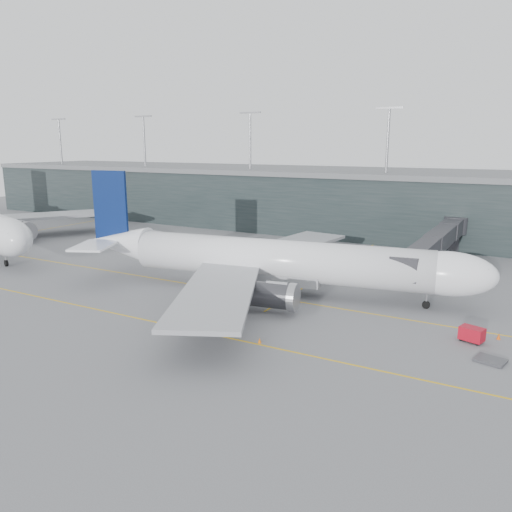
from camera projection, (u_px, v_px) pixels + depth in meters
The scene contains 17 objects.
ground at pixel (266, 288), 76.38m from camera, with size 320.00×320.00×0.00m, color slate.
taxiline_a at pixel (253, 294), 72.96m from camera, with size 160.00×0.25×0.02m, color gold.
taxiline_b at pixel (188, 329), 59.30m from camera, with size 160.00×0.25×0.02m, color gold.
taxiline_lead_main at pixel (341, 264), 91.09m from camera, with size 0.25×60.00×0.02m, color gold.
taxiline_lead_adj at pixel (46, 229), 128.84m from camera, with size 0.25×60.00×0.02m, color gold.
terminal at pixel (375, 201), 124.23m from camera, with size 240.00×36.00×29.00m.
main_aircraft at pixel (275, 260), 72.85m from camera, with size 61.96×57.65×17.40m.
jet_bridge at pixel (441, 238), 87.36m from camera, with size 4.84×47.99×7.31m.
gse_cart at pixel (472, 334), 55.31m from camera, with size 2.84×2.25×1.69m.
baggage_dolly at pixel (490, 360), 50.41m from camera, with size 2.80×2.24×0.28m, color #3A3A3F.
uld_a at pixel (276, 264), 86.88m from camera, with size 2.48×2.15×1.96m.
uld_b at pixel (291, 264), 87.41m from camera, with size 2.17×1.86×1.75m.
uld_c at pixel (289, 266), 85.64m from camera, with size 2.68×2.36×2.07m.
cone_nose at pixel (499, 336), 56.14m from camera, with size 0.44×0.44×0.70m, color #E7540C.
cone_wing_stbd at pixel (260, 340), 55.11m from camera, with size 0.39×0.39×0.62m, color orange.
cone_wing_port at pixel (351, 275), 82.43m from camera, with size 0.46×0.46×0.74m, color #F1420D.
cone_tail at pixel (189, 297), 70.33m from camera, with size 0.48×0.48×0.77m, color orange.
Camera 1 is at (34.16, -65.03, 21.53)m, focal length 35.00 mm.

